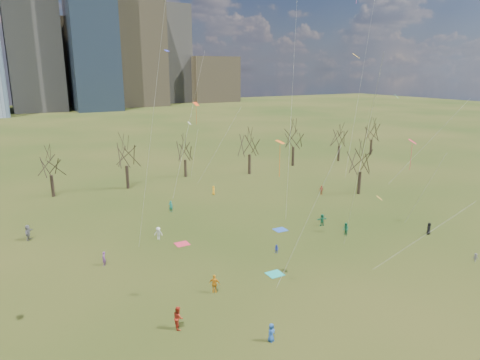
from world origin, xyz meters
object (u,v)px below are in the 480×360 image
blanket_teal (275,274)px  blanket_crimson (182,244)px  person_4 (215,284)px  blanket_navy (280,230)px  person_0 (271,333)px  person_2 (178,317)px

blanket_teal → blanket_crimson: size_ratio=1.00×
person_4 → blanket_navy: bearing=-101.6°
blanket_teal → person_4: (-6.97, -0.39, 0.89)m
blanket_navy → person_0: person_0 is taller
blanket_navy → person_2: size_ratio=0.83×
person_0 → person_4: (-0.61, 8.75, 0.16)m
person_2 → person_4: person_2 is taller
person_0 → blanket_teal: bearing=34.9°
blanket_navy → person_4: bearing=-144.1°
blanket_teal → blanket_crimson: 13.03m
blanket_teal → person_4: bearing=-176.8°
blanket_teal → person_4: 7.04m
blanket_teal → blanket_navy: 12.52m
blanket_crimson → person_4: bearing=-97.1°
blanket_crimson → person_0: size_ratio=1.08×
person_0 → blanket_navy: bearing=34.0°
blanket_navy → person_2: bearing=-143.9°
person_2 → blanket_navy: bearing=-44.8°
blanket_crimson → person_0: bearing=-92.5°
person_0 → person_4: person_4 is taller
blanket_navy → blanket_teal: bearing=-126.6°
person_4 → blanket_teal: bearing=-134.3°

